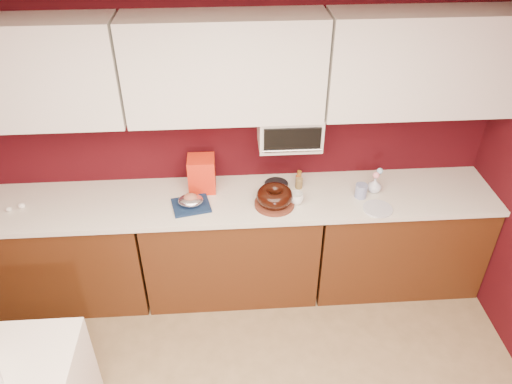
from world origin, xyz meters
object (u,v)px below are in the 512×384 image
at_px(coffee_mug, 296,197).
at_px(flower_vase, 375,184).
at_px(foil_ham_nest, 191,200).
at_px(pandoro_box, 202,174).
at_px(toaster_oven, 290,129).
at_px(bundt_cake, 275,196).
at_px(blue_jar, 361,191).

distance_m(coffee_mug, flower_vase, 0.62).
distance_m(foil_ham_nest, flower_vase, 1.38).
bearing_deg(pandoro_box, flower_vase, -5.16).
height_order(foil_ham_nest, coffee_mug, coffee_mug).
relative_size(toaster_oven, coffee_mug, 4.38).
height_order(foil_ham_nest, flower_vase, flower_vase).
distance_m(bundt_cake, blue_jar, 0.65).
bearing_deg(toaster_oven, foil_ham_nest, -161.44).
bearing_deg(flower_vase, pandoro_box, 174.51).
xyz_separation_m(toaster_oven, bundt_cake, (-0.13, -0.27, -0.40)).
bearing_deg(bundt_cake, pandoro_box, 154.91).
relative_size(bundt_cake, foil_ham_nest, 1.45).
distance_m(bundt_cake, foil_ham_nest, 0.61).
xyz_separation_m(toaster_oven, flower_vase, (0.64, -0.15, -0.41)).
xyz_separation_m(coffee_mug, flower_vase, (0.61, 0.11, 0.01)).
height_order(bundt_cake, blue_jar, bundt_cake).
relative_size(pandoro_box, blue_jar, 2.57).
bearing_deg(bundt_cake, foil_ham_nest, 177.71).
xyz_separation_m(foil_ham_nest, coffee_mug, (0.77, -0.01, -0.00)).
bearing_deg(flower_vase, foil_ham_nest, -175.93).
bearing_deg(toaster_oven, pandoro_box, -177.90).
bearing_deg(pandoro_box, foil_ham_nest, -109.49).
bearing_deg(foil_ham_nest, coffee_mug, -0.71).
distance_m(foil_ham_nest, blue_jar, 1.26).
distance_m(toaster_oven, foil_ham_nest, 0.88).
height_order(blue_jar, flower_vase, flower_vase).
height_order(foil_ham_nest, pandoro_box, pandoro_box).
height_order(pandoro_box, flower_vase, pandoro_box).
relative_size(bundt_cake, pandoro_box, 0.97).
bearing_deg(flower_vase, coffee_mug, -170.01).
distance_m(foil_ham_nest, coffee_mug, 0.77).
bearing_deg(pandoro_box, toaster_oven, 2.42).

